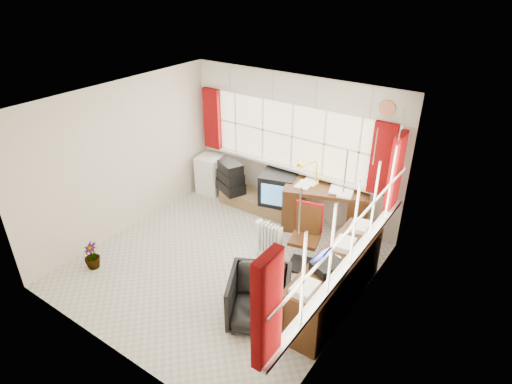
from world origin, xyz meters
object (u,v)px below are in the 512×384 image
radiator (270,244)px  task_chair (307,233)px  tv_bench (257,201)px  credenza (335,279)px  desk (325,205)px  mini_fridge (210,174)px  office_chair (259,299)px  crt_tv (279,188)px  desk_lamp (317,167)px

radiator → task_chair: bearing=20.6°
radiator → tv_bench: 1.55m
radiator → credenza: size_ratio=0.29×
desk → mini_fridge: size_ratio=2.02×
radiator → credenza: 1.31m
office_chair → crt_tv: 2.66m
task_chair → tv_bench: 1.86m
office_chair → radiator: size_ratio=1.31×
credenza → tv_bench: 2.75m
office_chair → tv_bench: office_chair is taller
desk → mini_fridge: bearing=-178.1°
credenza → radiator: bearing=163.6°
credenza → mini_fridge: (-3.40, 1.52, -0.01)m
desk → tv_bench: size_ratio=1.09×
desk → office_chair: (0.30, -2.43, -0.09)m
task_chair → crt_tv: 1.47m
desk_lamp → crt_tv: desk_lamp is taller
radiator → tv_bench: radiator is taller
task_chair → tv_bench: bearing=148.2°
task_chair → crt_tv: (-1.09, 0.99, -0.00)m
radiator → crt_tv: 1.35m
desk → office_chair: size_ratio=1.98×
desk_lamp → tv_bench: (-1.14, -0.08, -0.98)m
task_chair → tv_bench: size_ratio=0.72×
tv_bench → crt_tv: (0.45, 0.03, 0.40)m
task_chair → tv_bench: task_chair is taller
office_chair → task_chair: bearing=66.8°
desk → crt_tv: size_ratio=2.06×
task_chair → radiator: 0.62m
tv_bench → desk: bearing=3.4°
office_chair → crt_tv: bearing=89.4°
desk → tv_bench: desk is taller
office_chair → desk_lamp: bearing=74.6°
mini_fridge → desk_lamp: bearing=2.0°
crt_tv → tv_bench: bearing=-176.5°
task_chair → mini_fridge: (-2.67, 0.96, -0.15)m
mini_fridge → radiator: bearing=-28.1°
desk_lamp → office_chair: 2.59m
radiator → mini_fridge: size_ratio=0.78×
desk → desk_lamp: (-0.20, -0.00, 0.66)m
desk → tv_bench: 1.38m
task_chair → office_chair: task_chair is taller
desk → credenza: size_ratio=0.76×
task_chair → desk: bearing=101.1°
office_chair → mini_fridge: size_ratio=1.02×
desk_lamp → crt_tv: size_ratio=0.60×
radiator → credenza: credenza is taller
credenza → crt_tv: credenza is taller
tv_bench → mini_fridge: 1.15m
task_chair → radiator: task_chair is taller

